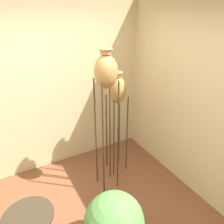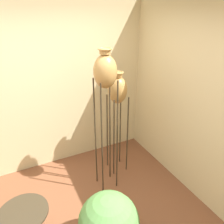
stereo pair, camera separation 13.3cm
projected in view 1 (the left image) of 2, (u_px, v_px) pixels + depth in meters
The scene contains 4 objects.
wall_back at pixel (40, 90), 3.27m from camera, with size 7.37×0.06×2.70m.
wall_right at pixel (214, 108), 2.67m from camera, with size 0.06×7.37×2.70m.
vase_stand_tall at pixel (106, 76), 2.65m from camera, with size 0.29×0.29×2.05m.
vase_stand_medium at pixel (117, 92), 3.15m from camera, with size 0.28×0.28×1.66m.
Camera 1 is at (-0.56, -1.51, 2.47)m, focal length 35.00 mm.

